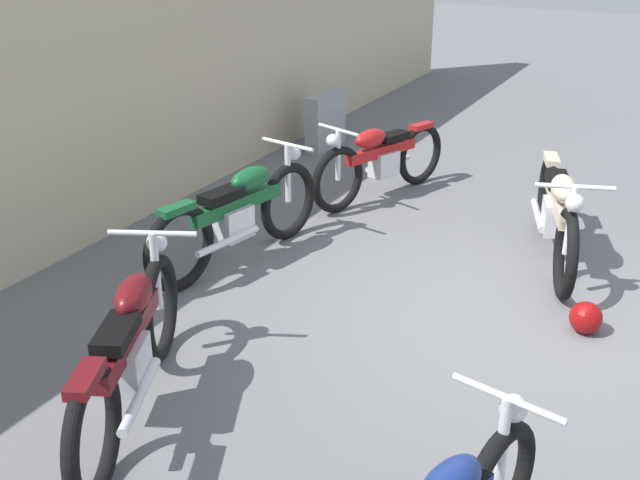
# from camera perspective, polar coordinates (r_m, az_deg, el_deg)

# --- Properties ---
(ground_plane) EXTENTS (40.00, 40.00, 0.00)m
(ground_plane) POSITION_cam_1_polar(r_m,az_deg,el_deg) (6.32, 13.94, -5.64)
(ground_plane) COLOR slate
(building_wall) EXTENTS (18.00, 0.30, 2.88)m
(building_wall) POSITION_cam_1_polar(r_m,az_deg,el_deg) (7.73, -16.35, 10.93)
(building_wall) COLOR beige
(building_wall) RESTS_ON ground_plane
(stone_marker) EXTENTS (0.78, 0.23, 0.73)m
(stone_marker) POSITION_cam_1_polar(r_m,az_deg,el_deg) (10.38, 0.42, 8.86)
(stone_marker) COLOR #9E9EA3
(stone_marker) RESTS_ON ground_plane
(helmet) EXTENTS (0.25, 0.25, 0.25)m
(helmet) POSITION_cam_1_polar(r_m,az_deg,el_deg) (6.23, 19.17, -5.48)
(helmet) COLOR maroon
(helmet) RESTS_ON ground_plane
(motorcycle_maroon) EXTENTS (2.04, 1.07, 0.99)m
(motorcycle_maroon) POSITION_cam_1_polar(r_m,az_deg,el_deg) (4.98, -13.91, -7.88)
(motorcycle_maroon) COLOR black
(motorcycle_maroon) RESTS_ON ground_plane
(motorcycle_cream) EXTENTS (2.13, 0.92, 0.99)m
(motorcycle_cream) POSITION_cam_1_polar(r_m,az_deg,el_deg) (7.22, 17.21, 1.96)
(motorcycle_cream) COLOR black
(motorcycle_cream) RESTS_ON ground_plane
(motorcycle_red) EXTENTS (1.97, 0.88, 0.92)m
(motorcycle_red) POSITION_cam_1_polar(r_m,az_deg,el_deg) (8.52, 4.48, 6.00)
(motorcycle_red) COLOR black
(motorcycle_red) RESTS_ON ground_plane
(motorcycle_green) EXTENTS (2.15, 0.67, 0.97)m
(motorcycle_green) POSITION_cam_1_polar(r_m,az_deg,el_deg) (6.94, -6.04, 1.96)
(motorcycle_green) COLOR black
(motorcycle_green) RESTS_ON ground_plane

